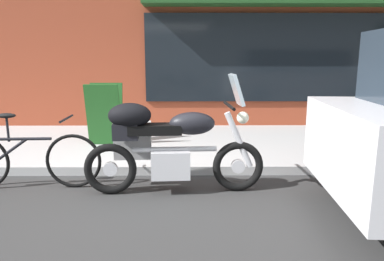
# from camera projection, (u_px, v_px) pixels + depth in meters

# --- Properties ---
(ground_plane) EXTENTS (80.00, 80.00, 0.00)m
(ground_plane) POSITION_uv_depth(u_px,v_px,m) (124.00, 211.00, 3.65)
(ground_plane) COLOR #2E2E2E
(touring_motorcycle) EXTENTS (2.08, 0.62, 1.38)m
(touring_motorcycle) POSITION_uv_depth(u_px,v_px,m) (163.00, 143.00, 4.09)
(touring_motorcycle) COLOR black
(touring_motorcycle) RESTS_ON ground_plane
(parked_bicycle) EXTENTS (1.75, 0.48, 0.92)m
(parked_bicycle) POSITION_uv_depth(u_px,v_px,m) (27.00, 159.00, 4.24)
(parked_bicycle) COLOR black
(parked_bicycle) RESTS_ON ground_plane
(sandwich_board_sign) EXTENTS (0.55, 0.43, 1.02)m
(sandwich_board_sign) POSITION_uv_depth(u_px,v_px,m) (105.00, 114.00, 5.92)
(sandwich_board_sign) COLOR #1E511E
(sandwich_board_sign) RESTS_ON sidewalk_curb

